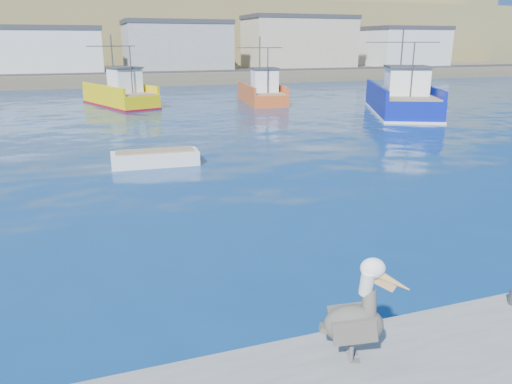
{
  "coord_description": "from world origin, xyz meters",
  "views": [
    {
      "loc": [
        -4.93,
        -10.13,
        5.58
      ],
      "look_at": [
        -0.28,
        2.89,
        1.42
      ],
      "focal_mm": 35.0,
      "sensor_mm": 36.0,
      "label": 1
    }
  ],
  "objects_px": {
    "trawler_blue": "(401,100)",
    "skiff_far": "(392,93)",
    "trawler_yellow_b": "(121,95)",
    "skiff_mid": "(155,159)",
    "boat_orange": "(262,92)",
    "pelican": "(357,317)"
  },
  "relations": [
    {
      "from": "trawler_blue",
      "to": "trawler_yellow_b",
      "type": "bearing_deg",
      "value": 148.89
    },
    {
      "from": "boat_orange",
      "to": "skiff_mid",
      "type": "xyz_separation_m",
      "value": [
        -13.39,
        -21.61,
        -0.75
      ]
    },
    {
      "from": "boat_orange",
      "to": "trawler_blue",
      "type": "bearing_deg",
      "value": -51.17
    },
    {
      "from": "skiff_far",
      "to": "trawler_yellow_b",
      "type": "bearing_deg",
      "value": 178.75
    },
    {
      "from": "trawler_yellow_b",
      "to": "boat_orange",
      "type": "relative_size",
      "value": 1.19
    },
    {
      "from": "trawler_yellow_b",
      "to": "pelican",
      "type": "xyz_separation_m",
      "value": [
        0.17,
        -41.03,
        0.32
      ]
    },
    {
      "from": "trawler_blue",
      "to": "skiff_far",
      "type": "relative_size",
      "value": 2.98
    },
    {
      "from": "skiff_mid",
      "to": "skiff_far",
      "type": "distance_m",
      "value": 37.37
    },
    {
      "from": "skiff_mid",
      "to": "trawler_yellow_b",
      "type": "bearing_deg",
      "value": 88.6
    },
    {
      "from": "trawler_blue",
      "to": "skiff_far",
      "type": "xyz_separation_m",
      "value": [
        7.45,
        12.09,
        -0.81
      ]
    },
    {
      "from": "boat_orange",
      "to": "skiff_mid",
      "type": "distance_m",
      "value": 25.44
    },
    {
      "from": "boat_orange",
      "to": "pelican",
      "type": "xyz_separation_m",
      "value": [
        -12.64,
        -38.58,
        0.24
      ]
    },
    {
      "from": "skiff_mid",
      "to": "pelican",
      "type": "relative_size",
      "value": 2.26
    },
    {
      "from": "trawler_blue",
      "to": "skiff_mid",
      "type": "relative_size",
      "value": 3.18
    },
    {
      "from": "boat_orange",
      "to": "skiff_far",
      "type": "relative_size",
      "value": 1.98
    },
    {
      "from": "trawler_blue",
      "to": "skiff_mid",
      "type": "distance_m",
      "value": 24.46
    },
    {
      "from": "trawler_yellow_b",
      "to": "boat_orange",
      "type": "distance_m",
      "value": 13.03
    },
    {
      "from": "skiff_far",
      "to": "trawler_blue",
      "type": "bearing_deg",
      "value": -121.66
    },
    {
      "from": "trawler_yellow_b",
      "to": "skiff_far",
      "type": "relative_size",
      "value": 2.35
    },
    {
      "from": "trawler_yellow_b",
      "to": "skiff_mid",
      "type": "relative_size",
      "value": 2.51
    },
    {
      "from": "skiff_far",
      "to": "boat_orange",
      "type": "bearing_deg",
      "value": -173.35
    },
    {
      "from": "trawler_yellow_b",
      "to": "pelican",
      "type": "distance_m",
      "value": 41.03
    }
  ]
}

